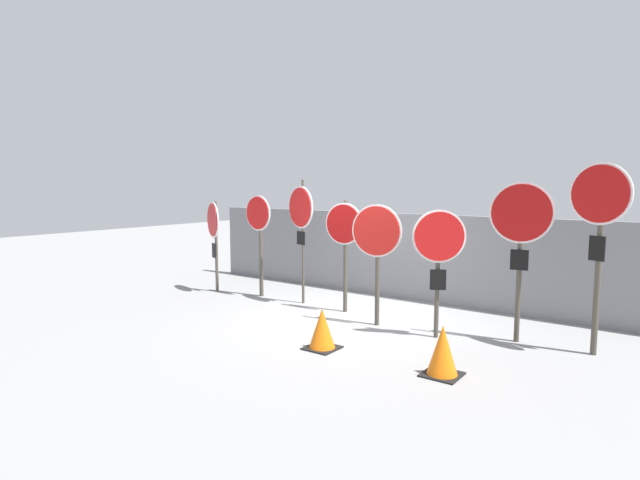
# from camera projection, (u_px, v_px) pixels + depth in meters

# --- Properties ---
(ground_plane) EXTENTS (40.00, 40.00, 0.00)m
(ground_plane) POSITION_uv_depth(u_px,v_px,m) (357.00, 318.00, 8.82)
(ground_plane) COLOR gray
(fence_back) EXTENTS (10.23, 0.12, 1.76)m
(fence_back) POSITION_uv_depth(u_px,v_px,m) (406.00, 256.00, 10.22)
(fence_back) COLOR slate
(fence_back) RESTS_ON ground
(stop_sign_0) EXTENTS (0.71, 0.36, 1.99)m
(stop_sign_0) POSITION_uv_depth(u_px,v_px,m) (214.00, 227.00, 10.81)
(stop_sign_0) COLOR #474238
(stop_sign_0) RESTS_ON ground
(stop_sign_1) EXTENTS (0.73, 0.17, 2.13)m
(stop_sign_1) POSITION_uv_depth(u_px,v_px,m) (259.00, 227.00, 10.36)
(stop_sign_1) COLOR #474238
(stop_sign_1) RESTS_ON ground
(stop_sign_2) EXTENTS (0.79, 0.30, 2.44)m
(stop_sign_2) POSITION_uv_depth(u_px,v_px,m) (301.00, 215.00, 9.71)
(stop_sign_2) COLOR #474238
(stop_sign_2) RESTS_ON ground
(stop_sign_3) EXTENTS (0.76, 0.15, 2.06)m
(stop_sign_3) POSITION_uv_depth(u_px,v_px,m) (344.00, 234.00, 9.06)
(stop_sign_3) COLOR #474238
(stop_sign_3) RESTS_ON ground
(stop_sign_4) EXTENTS (0.86, 0.18, 2.03)m
(stop_sign_4) POSITION_uv_depth(u_px,v_px,m) (377.00, 240.00, 8.17)
(stop_sign_4) COLOR #474238
(stop_sign_4) RESTS_ON ground
(stop_sign_5) EXTENTS (0.69, 0.45, 1.97)m
(stop_sign_5) POSITION_uv_depth(u_px,v_px,m) (439.00, 248.00, 7.49)
(stop_sign_5) COLOR #474238
(stop_sign_5) RESTS_ON ground
(stop_sign_6) EXTENTS (0.88, 0.20, 2.38)m
(stop_sign_6) POSITION_uv_depth(u_px,v_px,m) (521.00, 229.00, 7.25)
(stop_sign_6) COLOR #474238
(stop_sign_6) RESTS_ON ground
(stop_sign_7) EXTENTS (0.79, 0.32, 2.64)m
(stop_sign_7) POSITION_uv_depth(u_px,v_px,m) (599.00, 220.00, 6.68)
(stop_sign_7) COLOR #474238
(stop_sign_7) RESTS_ON ground
(traffic_cone_0) EXTENTS (0.45, 0.45, 0.59)m
(traffic_cone_0) POSITION_uv_depth(u_px,v_px,m) (322.00, 329.00, 7.13)
(traffic_cone_0) COLOR black
(traffic_cone_0) RESTS_ON ground
(traffic_cone_1) EXTENTS (0.45, 0.45, 0.64)m
(traffic_cone_1) POSITION_uv_depth(u_px,v_px,m) (443.00, 351.00, 6.12)
(traffic_cone_1) COLOR black
(traffic_cone_1) RESTS_ON ground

